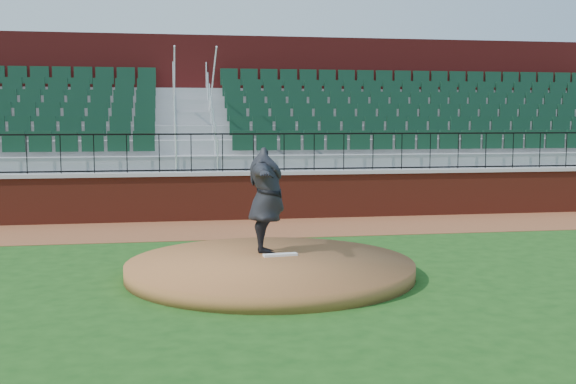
# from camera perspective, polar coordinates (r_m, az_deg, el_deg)

# --- Properties ---
(ground) EXTENTS (90.00, 90.00, 0.00)m
(ground) POSITION_cam_1_polar(r_m,az_deg,el_deg) (12.22, 1.19, -6.80)
(ground) COLOR #194513
(ground) RESTS_ON ground
(warning_track) EXTENTS (34.00, 3.20, 0.01)m
(warning_track) POSITION_cam_1_polar(r_m,az_deg,el_deg) (17.46, -2.15, -2.92)
(warning_track) COLOR brown
(warning_track) RESTS_ON ground
(field_wall) EXTENTS (34.00, 0.35, 1.20)m
(field_wall) POSITION_cam_1_polar(r_m,az_deg,el_deg) (18.96, -2.79, -0.41)
(field_wall) COLOR maroon
(field_wall) RESTS_ON ground
(wall_cap) EXTENTS (34.00, 0.45, 0.10)m
(wall_cap) POSITION_cam_1_polar(r_m,az_deg,el_deg) (18.90, -2.80, 1.55)
(wall_cap) COLOR #B7B7B7
(wall_cap) RESTS_ON field_wall
(wall_railing) EXTENTS (34.00, 0.05, 1.00)m
(wall_railing) POSITION_cam_1_polar(r_m,az_deg,el_deg) (18.86, -2.81, 3.22)
(wall_railing) COLOR black
(wall_railing) RESTS_ON wall_cap
(seating_stands) EXTENTS (34.00, 5.10, 4.60)m
(seating_stands) POSITION_cam_1_polar(r_m,az_deg,el_deg) (21.55, -3.69, 4.88)
(seating_stands) COLOR gray
(seating_stands) RESTS_ON ground
(concourse_wall) EXTENTS (34.00, 0.50, 5.50)m
(concourse_wall) POSITION_cam_1_polar(r_m,az_deg,el_deg) (24.34, -4.39, 6.05)
(concourse_wall) COLOR maroon
(concourse_wall) RESTS_ON ground
(pitchers_mound) EXTENTS (4.96, 4.96, 0.25)m
(pitchers_mound) POSITION_cam_1_polar(r_m,az_deg,el_deg) (12.20, -1.45, -6.21)
(pitchers_mound) COLOR brown
(pitchers_mound) RESTS_ON ground
(pitching_rubber) EXTENTS (0.63, 0.23, 0.04)m
(pitching_rubber) POSITION_cam_1_polar(r_m,az_deg,el_deg) (12.64, -0.63, -5.12)
(pitching_rubber) COLOR white
(pitching_rubber) RESTS_ON pitchers_mound
(pitcher) EXTENTS (0.79, 2.42, 1.94)m
(pitcher) POSITION_cam_1_polar(r_m,az_deg,el_deg) (12.85, -1.79, -0.66)
(pitcher) COLOR black
(pitcher) RESTS_ON pitchers_mound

